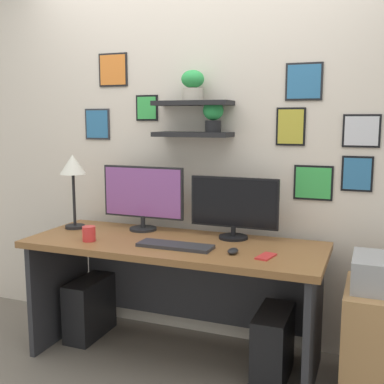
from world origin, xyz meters
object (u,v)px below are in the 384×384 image
monitor_left (143,196)px  computer_tower_left (90,307)px  desk (177,272)px  computer_tower_right (273,346)px  cell_phone (266,256)px  computer_mouse (233,251)px  keyboard (175,246)px  desk_lamp (73,171)px  coffee_mug (89,234)px  monitor_right (234,206)px

monitor_left → computer_tower_left: 0.87m
monitor_left → computer_tower_left: (-0.36, -0.13, -0.78)m
desk → computer_tower_right: size_ratio=4.42×
desk → computer_tower_left: desk is taller
cell_phone → computer_tower_right: (0.03, 0.10, -0.55)m
computer_mouse → keyboard: bearing=179.4°
monitor_left → computer_mouse: 0.82m
desk_lamp → computer_tower_right: size_ratio=1.22×
monitor_left → computer_tower_right: (0.93, -0.23, -0.78)m
desk → coffee_mug: coffee_mug is taller
cell_phone → desk: bearing=175.5°
keyboard → cell_phone: keyboard is taller
keyboard → monitor_right: bearing=52.2°
desk → coffee_mug: bearing=-155.4°
monitor_left → monitor_right: monitor_left is taller
keyboard → computer_mouse: computer_mouse is taller
monitor_left → computer_mouse: size_ratio=6.32×
keyboard → computer_tower_left: keyboard is taller
monitor_left → coffee_mug: monitor_left is taller
monitor_left → keyboard: bearing=-41.5°
cell_phone → computer_tower_left: 1.39m
desk_lamp → coffee_mug: size_ratio=5.53×
desk → cell_phone: cell_phone is taller
computer_mouse → cell_phone: (0.18, -0.00, -0.01)m
computer_tower_left → monitor_left: bearing=19.4°
keyboard → computer_mouse: (0.35, -0.00, 0.01)m
monitor_right → desk_lamp: desk_lamp is taller
keyboard → coffee_mug: (-0.54, -0.05, 0.04)m
keyboard → computer_tower_right: (0.56, 0.10, -0.56)m
monitor_right → computer_tower_left: size_ratio=1.38×
monitor_right → computer_tower_left: 1.24m
computer_mouse → cell_phone: 0.18m
coffee_mug → computer_tower_left: bearing=125.8°
monitor_right → cell_phone: 0.48m
computer_mouse → computer_tower_left: 1.23m
keyboard → desk_lamp: (-0.83, 0.20, 0.38)m
desk → monitor_left: bearing=152.8°
cell_phone → computer_tower_right: cell_phone is taller
monitor_left → computer_mouse: monitor_left is taller
computer_mouse → computer_tower_left: (-1.07, 0.21, -0.57)m
monitor_right → keyboard: size_ratio=1.25×
monitor_left → monitor_right: 0.62m
desk → monitor_left: 0.56m
monitor_right → monitor_left: bearing=180.0°
desk → computer_mouse: bearing=-22.9°
desk → computer_tower_right: bearing=-6.5°
coffee_mug → computer_tower_left: (-0.18, 0.26, -0.60)m
computer_tower_left → computer_tower_right: computer_tower_right is taller
monitor_right → computer_tower_right: (0.31, -0.23, -0.75)m
monitor_right → desk_lamp: (-1.08, -0.12, 0.19)m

